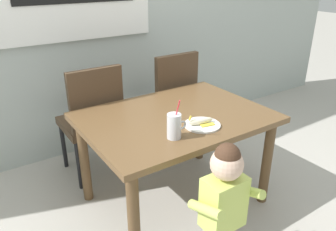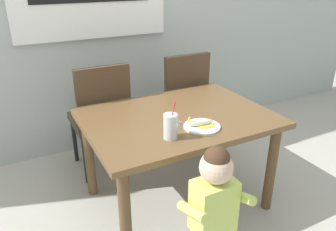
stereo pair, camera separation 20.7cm
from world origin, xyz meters
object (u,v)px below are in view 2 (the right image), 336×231
(dining_chair_right, at_px, (180,97))
(milk_cup, at_px, (171,128))
(peeled_banana, at_px, (201,123))
(toddler_standing, at_px, (214,200))
(snack_plate, at_px, (202,127))
(dining_chair_left, at_px, (101,113))
(dining_table, at_px, (178,128))

(dining_chair_right, bearing_deg, milk_cup, 57.51)
(milk_cup, bearing_deg, peeled_banana, 9.58)
(dining_chair_right, relative_size, milk_cup, 3.87)
(toddler_standing, distance_m, snack_plate, 0.52)
(toddler_standing, bearing_deg, milk_cup, 95.01)
(snack_plate, height_order, peeled_banana, peeled_banana)
(dining_chair_right, xyz_separation_m, peeled_banana, (-0.36, -0.89, 0.19))
(toddler_standing, distance_m, peeled_banana, 0.53)
(dining_chair_left, relative_size, peeled_banana, 5.48)
(peeled_banana, bearing_deg, toddler_standing, -113.70)
(dining_chair_right, distance_m, snack_plate, 0.97)
(dining_chair_right, bearing_deg, dining_table, 59.16)
(toddler_standing, bearing_deg, dining_chair_left, 98.32)
(dining_chair_left, height_order, snack_plate, dining_chair_left)
(toddler_standing, bearing_deg, dining_chair_right, 67.46)
(dining_chair_left, distance_m, peeled_banana, 0.97)
(dining_chair_left, distance_m, snack_plate, 0.97)
(dining_table, xyz_separation_m, snack_plate, (0.04, -0.23, 0.10))
(dining_table, xyz_separation_m, milk_cup, (-0.20, -0.27, 0.17))
(toddler_standing, relative_size, snack_plate, 3.64)
(snack_plate, bearing_deg, peeled_banana, 134.39)
(milk_cup, relative_size, snack_plate, 1.08)
(snack_plate, relative_size, peeled_banana, 1.31)
(dining_chair_right, height_order, toddler_standing, dining_chair_right)
(dining_table, relative_size, dining_chair_left, 1.30)
(snack_plate, bearing_deg, dining_chair_right, 68.53)
(dining_table, bearing_deg, snack_plate, -79.52)
(snack_plate, bearing_deg, toddler_standing, -114.64)
(dining_chair_left, xyz_separation_m, peeled_banana, (0.39, -0.87, 0.19))
(dining_table, xyz_separation_m, dining_chair_left, (-0.35, 0.64, -0.06))
(dining_table, relative_size, dining_chair_right, 1.30)
(toddler_standing, xyz_separation_m, peeled_banana, (0.20, 0.45, 0.21))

